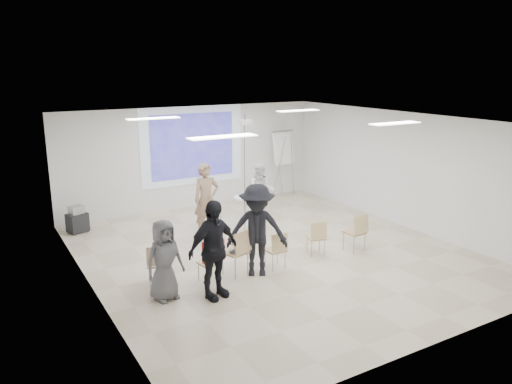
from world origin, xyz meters
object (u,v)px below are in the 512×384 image
pedestal_table (246,209)px  chair_left_inner (238,249)px  flipchart_easel (283,148)px  chair_left_mid (211,260)px  audience_left (213,243)px  chair_far_left (157,262)px  chair_right_inner (317,235)px  av_cart (77,220)px  laptop (235,250)px  chair_right_far (357,230)px  audience_mid (257,224)px  player_right (261,188)px  chair_center (277,248)px  player_left (206,195)px  audience_outer (164,255)px

pedestal_table → chair_left_inner: bearing=-122.0°
flipchart_easel → chair_left_mid: bearing=-140.9°
audience_left → chair_far_left: bearing=110.8°
chair_right_inner → flipchart_easel: size_ratio=0.37×
flipchart_easel → av_cart: bearing=177.5°
laptop → audience_left: audience_left is taller
chair_right_far → av_cart: bearing=135.1°
audience_left → audience_mid: size_ratio=0.99×
laptop → chair_left_mid: bearing=-2.8°
player_right → chair_left_inner: (-2.43, -3.14, -0.30)m
chair_center → audience_left: audience_left is taller
laptop → audience_left: (-0.82, -0.74, 0.55)m
chair_left_inner → audience_mid: audience_mid is taller
audience_left → pedestal_table: bearing=38.7°
chair_center → audience_left: (-1.69, -0.50, 0.58)m
player_left → chair_center: size_ratio=2.57×
chair_left_mid → chair_right_inner: size_ratio=1.00×
chair_center → flipchart_easel: 6.13m
chair_left_mid → pedestal_table: bearing=44.4°
chair_right_inner → audience_left: (-2.89, -0.71, 0.58)m
player_left → audience_mid: 2.77m
pedestal_table → chair_right_far: bearing=-68.1°
laptop → audience_left: 1.23m
chair_center → av_cart: chair_center is taller
av_cart → player_left: bearing=-53.0°
chair_right_inner → chair_far_left: bearing=-168.2°
chair_left_inner → flipchart_easel: (4.26, 4.83, 1.03)m
audience_outer → flipchart_easel: (5.90, 5.08, 0.75)m
chair_center → audience_mid: (-0.49, -0.02, 0.59)m
chair_left_inner → audience_left: size_ratio=0.45×
chair_right_inner → chair_right_far: size_ratio=0.90×
chair_right_inner → flipchart_easel: bearing=81.5°
chair_right_inner → laptop: bearing=-164.1°
pedestal_table → player_left: (-1.23, -0.19, 0.59)m
pedestal_table → chair_right_inner: pedestal_table is taller
player_left → flipchart_easel: flipchart_easel is taller
chair_right_inner → flipchart_easel: 5.37m
chair_right_inner → chair_left_inner: bearing=-161.4°
player_right → chair_right_far: size_ratio=1.93×
chair_left_mid → chair_left_inner: 0.65m
audience_mid → chair_far_left: bearing=-165.9°
pedestal_table → player_right: player_right is taller
chair_far_left → chair_left_inner: bearing=9.3°
player_right → av_cart: size_ratio=2.46×
chair_left_mid → chair_right_far: size_ratio=0.89×
chair_far_left → chair_left_mid: chair_far_left is taller
audience_left → player_right: bearing=34.8°
player_right → pedestal_table: bearing=-121.6°
chair_right_inner → pedestal_table: bearing=112.6°
audience_left → player_left: bearing=52.8°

